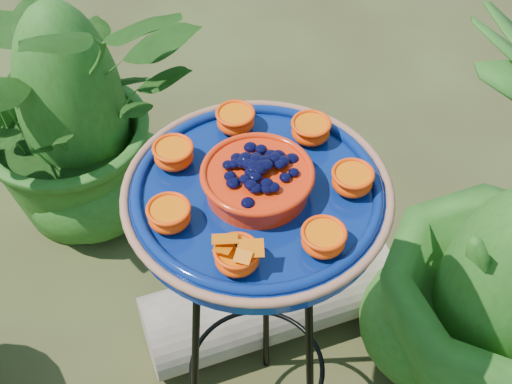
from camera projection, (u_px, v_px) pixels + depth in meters
The scene contains 4 objects.
tripod_stand at pixel (257, 314), 1.34m from camera, with size 0.35×0.35×0.79m.
feeder_dish at pixel (257, 192), 1.08m from camera, with size 0.49×0.49×0.09m.
driftwood_log at pixel (268, 303), 1.80m from camera, with size 0.21×0.21×0.63m, color tan.
shrub_back_left at pixel (71, 102), 1.88m from camera, with size 0.70×0.60×0.77m, color #224A13.
Camera 1 is at (0.43, -0.58, 1.62)m, focal length 50.00 mm.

